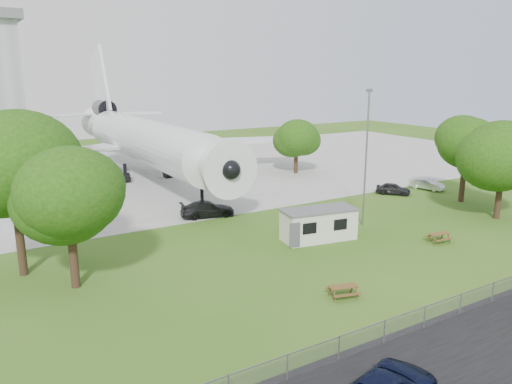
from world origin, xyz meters
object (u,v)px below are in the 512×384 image
airliner (143,138)px  site_cabin (319,224)px  picnic_west (343,297)px  picnic_east (438,242)px

airliner → site_cabin: 31.24m
airliner → picnic_west: airliner is taller
airliner → site_cabin: airliner is taller
site_cabin → picnic_east: site_cabin is taller
picnic_east → site_cabin: bearing=150.9°
airliner → picnic_east: bearing=-71.4°
airliner → picnic_east: airliner is taller
site_cabin → picnic_east: bearing=-35.7°
airliner → picnic_east: (12.24, -36.37, -5.27)m
picnic_west → picnic_east: (13.45, 3.80, 0.00)m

